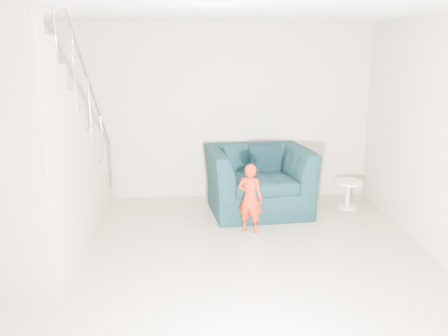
{
  "coord_description": "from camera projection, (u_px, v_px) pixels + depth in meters",
  "views": [
    {
      "loc": [
        -0.14,
        -4.6,
        2.28
      ],
      "look_at": [
        0.15,
        1.2,
        0.85
      ],
      "focal_mm": 38.0,
      "sensor_mm": 36.0,
      "label": 1
    }
  ],
  "objects": [
    {
      "name": "armchair",
      "position": [
        258.0,
        180.0,
        6.88
      ],
      "size": [
        1.58,
        1.43,
        0.93
      ],
      "primitive_type": "imported",
      "rotation": [
        0.0,
        0.0,
        0.13
      ],
      "color": "black",
      "rests_on": "floor"
    },
    {
      "name": "side_table",
      "position": [
        348.0,
        190.0,
        7.04
      ],
      "size": [
        0.42,
        0.42,
        0.42
      ],
      "color": "silver",
      "rests_on": "floor"
    },
    {
      "name": "cushion",
      "position": [
        264.0,
        159.0,
        7.12
      ],
      "size": [
        0.48,
        0.23,
        0.48
      ],
      "primitive_type": "cube",
      "rotation": [
        0.21,
        0.0,
        0.0
      ],
      "color": "black",
      "rests_on": "armchair"
    },
    {
      "name": "back_wall",
      "position": [
        209.0,
        113.0,
        7.35
      ],
      "size": [
        5.0,
        0.0,
        5.0
      ],
      "primitive_type": "plane",
      "rotation": [
        1.57,
        0.0,
        0.0
      ],
      "color": "#B9AB96",
      "rests_on": "floor"
    },
    {
      "name": "floor",
      "position": [
        216.0,
        273.0,
        5.01
      ],
      "size": [
        5.5,
        5.5,
        0.0
      ],
      "primitive_type": "plane",
      "color": "gray",
      "rests_on": "ground"
    },
    {
      "name": "ceiling",
      "position": [
        214.0,
        5.0,
        4.36
      ],
      "size": [
        5.5,
        5.5,
        0.0
      ],
      "primitive_type": "plane",
      "rotation": [
        3.14,
        0.0,
        0.0
      ],
      "color": "silver",
      "rests_on": "back_wall"
    },
    {
      "name": "staircase",
      "position": [
        33.0,
        176.0,
        5.22
      ],
      "size": [
        1.02,
        3.03,
        3.62
      ],
      "color": "#ADA089",
      "rests_on": "floor"
    },
    {
      "name": "toddler",
      "position": [
        250.0,
        198.0,
        6.06
      ],
      "size": [
        0.39,
        0.33,
        0.91
      ],
      "primitive_type": "imported",
      "rotation": [
        0.0,
        0.0,
        2.71
      ],
      "color": "#AC050D",
      "rests_on": "floor"
    },
    {
      "name": "phone",
      "position": [
        258.0,
        173.0,
        5.97
      ],
      "size": [
        0.03,
        0.05,
        0.1
      ],
      "primitive_type": "cube",
      "rotation": [
        0.0,
        0.0,
        -0.28
      ],
      "color": "black",
      "rests_on": "toddler"
    },
    {
      "name": "front_wall",
      "position": [
        235.0,
        276.0,
        2.02
      ],
      "size": [
        5.0,
        0.0,
        5.0
      ],
      "primitive_type": "plane",
      "rotation": [
        -1.57,
        0.0,
        0.0
      ],
      "color": "#B9AB96",
      "rests_on": "floor"
    },
    {
      "name": "throw",
      "position": [
        217.0,
        174.0,
        6.71
      ],
      "size": [
        0.04,
        0.43,
        0.48
      ],
      "primitive_type": "cube",
      "color": "black",
      "rests_on": "armchair"
    }
  ]
}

